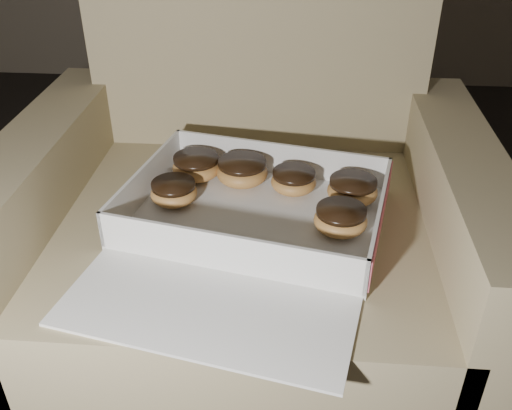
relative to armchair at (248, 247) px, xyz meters
name	(u,v)px	position (x,y,z in m)	size (l,w,h in m)	color
armchair	(248,247)	(0.00, 0.00, 0.00)	(0.85, 0.72, 0.89)	#877856
bakery_box	(250,226)	(0.02, -0.12, 0.13)	(0.51, 0.57, 0.07)	silver
donut_a	(352,190)	(0.19, -0.01, 0.15)	(0.09, 0.09, 0.04)	#BA8841
donut_b	(294,181)	(0.08, 0.01, 0.15)	(0.08, 0.08, 0.04)	#BA8841
donut_c	(341,219)	(0.16, -0.11, 0.15)	(0.09, 0.09, 0.04)	#BA8841
donut_d	(196,166)	(-0.10, 0.05, 0.15)	(0.09, 0.09, 0.05)	#BA8841
donut_e	(174,192)	(-0.13, -0.04, 0.15)	(0.08, 0.08, 0.04)	#BA8841
donut_f	(242,171)	(-0.01, 0.03, 0.15)	(0.10, 0.10, 0.05)	#BA8841
crumb_a	(263,246)	(0.04, -0.16, 0.13)	(0.01, 0.01, 0.00)	black
crumb_b	(136,233)	(-0.17, -0.15, 0.13)	(0.01, 0.01, 0.00)	black
crumb_c	(262,259)	(0.04, -0.20, 0.13)	(0.01, 0.01, 0.00)	black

